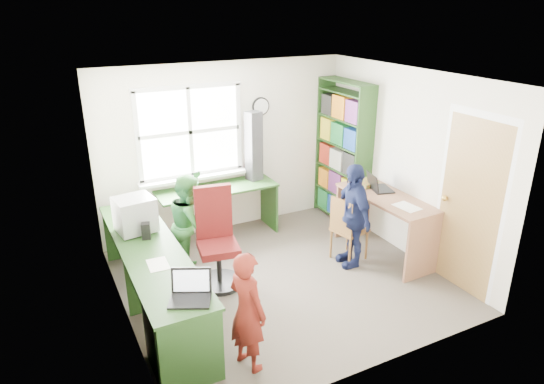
# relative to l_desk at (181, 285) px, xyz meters

# --- Properties ---
(room) EXTENTS (3.64, 3.44, 2.44)m
(room) POSITION_rel_l_desk_xyz_m (1.32, 0.38, 0.76)
(room) COLOR #463F37
(room) RESTS_ON ground
(l_desk) EXTENTS (2.38, 2.95, 0.75)m
(l_desk) POSITION_rel_l_desk_xyz_m (0.00, 0.00, 0.00)
(l_desk) COLOR #264B1E
(l_desk) RESTS_ON ground
(right_desk) EXTENTS (0.70, 1.44, 0.82)m
(right_desk) POSITION_rel_l_desk_xyz_m (2.85, 0.26, 0.14)
(right_desk) COLOR #926449
(right_desk) RESTS_ON ground
(bookshelf) EXTENTS (0.30, 1.02, 2.10)m
(bookshelf) POSITION_rel_l_desk_xyz_m (2.96, 1.47, 0.55)
(bookshelf) COLOR #264B1E
(bookshelf) RESTS_ON ground
(swivel_chair) EXTENTS (0.63, 0.63, 1.17)m
(swivel_chair) POSITION_rel_l_desk_xyz_m (0.62, 0.61, 0.05)
(swivel_chair) COLOR black
(swivel_chair) RESTS_ON ground
(wooden_chair) EXTENTS (0.45, 0.45, 0.87)m
(wooden_chair) POSITION_rel_l_desk_xyz_m (2.27, 0.35, 0.01)
(wooden_chair) COLOR brown
(wooden_chair) RESTS_ON ground
(crt_monitor) EXTENTS (0.45, 0.41, 0.40)m
(crt_monitor) POSITION_rel_l_desk_xyz_m (-0.22, 0.84, 0.50)
(crt_monitor) COLOR #A2A3A6
(crt_monitor) RESTS_ON l_desk
(laptop_left) EXTENTS (0.44, 0.41, 0.24)m
(laptop_left) POSITION_rel_l_desk_xyz_m (-0.10, -0.69, 0.35)
(laptop_left) COLOR black
(laptop_left) RESTS_ON l_desk
(laptop_right) EXTENTS (0.36, 0.40, 0.23)m
(laptop_right) POSITION_rel_l_desk_xyz_m (2.85, 0.50, 0.42)
(laptop_right) COLOR black
(laptop_right) RESTS_ON right_desk
(speaker_a) EXTENTS (0.11, 0.11, 0.18)m
(speaker_a) POSITION_rel_l_desk_xyz_m (-0.17, 0.61, 0.38)
(speaker_a) COLOR black
(speaker_a) RESTS_ON l_desk
(speaker_b) EXTENTS (0.10, 0.10, 0.18)m
(speaker_b) POSITION_rel_l_desk_xyz_m (-0.16, 1.07, 0.38)
(speaker_b) COLOR black
(speaker_b) RESTS_ON l_desk
(cd_tower) EXTENTS (0.23, 0.21, 0.98)m
(cd_tower) POSITION_rel_l_desk_xyz_m (1.66, 1.78, 0.78)
(cd_tower) COLOR black
(cd_tower) RESTS_ON l_desk
(game_box) EXTENTS (0.34, 0.34, 0.06)m
(game_box) POSITION_rel_l_desk_xyz_m (2.81, 0.74, 0.39)
(game_box) COLOR red
(game_box) RESTS_ON right_desk
(paper_a) EXTENTS (0.20, 0.28, 0.00)m
(paper_a) POSITION_rel_l_desk_xyz_m (-0.20, 0.00, 0.30)
(paper_a) COLOR white
(paper_a) RESTS_ON l_desk
(paper_b) EXTENTS (0.24, 0.33, 0.00)m
(paper_b) POSITION_rel_l_desk_xyz_m (2.80, -0.12, 0.36)
(paper_b) COLOR white
(paper_b) RESTS_ON right_desk
(potted_plant) EXTENTS (0.19, 0.16, 0.30)m
(potted_plant) POSITION_rel_l_desk_xyz_m (0.75, 1.70, 0.44)
(potted_plant) COLOR #2C6F39
(potted_plant) RESTS_ON l_desk
(person_red) EXTENTS (0.39, 0.49, 1.16)m
(person_red) POSITION_rel_l_desk_xyz_m (0.35, -0.86, 0.12)
(person_red) COLOR maroon
(person_red) RESTS_ON ground
(person_green) EXTENTS (0.64, 0.73, 1.25)m
(person_green) POSITION_rel_l_desk_xyz_m (0.43, 0.99, 0.17)
(person_green) COLOR #31752F
(person_green) RESTS_ON ground
(person_navy) EXTENTS (0.45, 0.82, 1.33)m
(person_navy) POSITION_rel_l_desk_xyz_m (2.28, 0.25, 0.21)
(person_navy) COLOR #141C41
(person_navy) RESTS_ON ground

